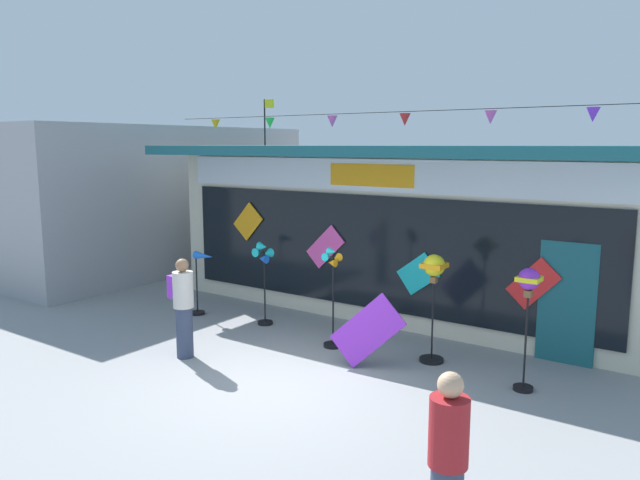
{
  "coord_description": "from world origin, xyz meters",
  "views": [
    {
      "loc": [
        5.38,
        -6.66,
        3.52
      ],
      "look_at": [
        -0.99,
        2.43,
        1.77
      ],
      "focal_mm": 33.95,
      "sensor_mm": 36.0,
      "label": 1
    }
  ],
  "objects_px": {
    "wind_spinner_center_right": "(434,280)",
    "person_mid_plaza": "(183,305)",
    "person_near_camera": "(448,466)",
    "wind_spinner_right": "(528,294)",
    "wind_spinner_center_left": "(332,290)",
    "display_kite_on_ground": "(368,331)",
    "wind_spinner_far_left": "(202,273)",
    "wind_spinner_left": "(263,267)",
    "kite_shop_building": "(427,222)"
  },
  "relations": [
    {
      "from": "wind_spinner_right",
      "to": "person_mid_plaza",
      "type": "xyz_separation_m",
      "value": [
        -5.08,
        -1.85,
        -0.55
      ]
    },
    {
      "from": "wind_spinner_center_right",
      "to": "display_kite_on_ground",
      "type": "xyz_separation_m",
      "value": [
        -0.73,
        -0.84,
        -0.75
      ]
    },
    {
      "from": "kite_shop_building",
      "to": "display_kite_on_ground",
      "type": "height_order",
      "value": "kite_shop_building"
    },
    {
      "from": "wind_spinner_center_right",
      "to": "display_kite_on_ground",
      "type": "height_order",
      "value": "wind_spinner_center_right"
    },
    {
      "from": "wind_spinner_center_right",
      "to": "person_near_camera",
      "type": "bearing_deg",
      "value": -63.98
    },
    {
      "from": "wind_spinner_center_right",
      "to": "person_mid_plaza",
      "type": "relative_size",
      "value": 1.06
    },
    {
      "from": "wind_spinner_far_left",
      "to": "wind_spinner_left",
      "type": "relative_size",
      "value": 0.82
    },
    {
      "from": "person_near_camera",
      "to": "display_kite_on_ground",
      "type": "bearing_deg",
      "value": 18.23
    },
    {
      "from": "person_near_camera",
      "to": "wind_spinner_center_right",
      "type": "bearing_deg",
      "value": 5.16
    },
    {
      "from": "wind_spinner_left",
      "to": "wind_spinner_right",
      "type": "relative_size",
      "value": 0.92
    },
    {
      "from": "wind_spinner_center_right",
      "to": "person_near_camera",
      "type": "xyz_separation_m",
      "value": [
        2.12,
        -4.35,
        -0.51
      ]
    },
    {
      "from": "wind_spinner_left",
      "to": "kite_shop_building",
      "type": "bearing_deg",
      "value": 65.03
    },
    {
      "from": "wind_spinner_right",
      "to": "person_mid_plaza",
      "type": "relative_size",
      "value": 1.08
    },
    {
      "from": "person_mid_plaza",
      "to": "wind_spinner_right",
      "type": "bearing_deg",
      "value": -61.7
    },
    {
      "from": "kite_shop_building",
      "to": "person_near_camera",
      "type": "xyz_separation_m",
      "value": [
        3.98,
        -8.06,
        -0.92
      ]
    },
    {
      "from": "person_near_camera",
      "to": "person_mid_plaza",
      "type": "relative_size",
      "value": 1.0
    },
    {
      "from": "wind_spinner_left",
      "to": "wind_spinner_right",
      "type": "distance_m",
      "value": 5.2
    },
    {
      "from": "wind_spinner_center_left",
      "to": "person_near_camera",
      "type": "relative_size",
      "value": 1.06
    },
    {
      "from": "person_mid_plaza",
      "to": "display_kite_on_ground",
      "type": "height_order",
      "value": "person_mid_plaza"
    },
    {
      "from": "wind_spinner_center_right",
      "to": "wind_spinner_right",
      "type": "bearing_deg",
      "value": -11.41
    },
    {
      "from": "wind_spinner_center_left",
      "to": "display_kite_on_ground",
      "type": "height_order",
      "value": "wind_spinner_center_left"
    },
    {
      "from": "wind_spinner_left",
      "to": "person_near_camera",
      "type": "relative_size",
      "value": 0.99
    },
    {
      "from": "wind_spinner_left",
      "to": "wind_spinner_right",
      "type": "xyz_separation_m",
      "value": [
        5.18,
        -0.32,
        0.28
      ]
    },
    {
      "from": "person_near_camera",
      "to": "wind_spinner_center_left",
      "type": "bearing_deg",
      "value": 23.06
    },
    {
      "from": "wind_spinner_right",
      "to": "wind_spinner_center_left",
      "type": "bearing_deg",
      "value": -179.69
    },
    {
      "from": "wind_spinner_far_left",
      "to": "wind_spinner_left",
      "type": "distance_m",
      "value": 1.51
    },
    {
      "from": "kite_shop_building",
      "to": "wind_spinner_far_left",
      "type": "distance_m",
      "value": 5.15
    },
    {
      "from": "wind_spinner_left",
      "to": "wind_spinner_center_right",
      "type": "relative_size",
      "value": 0.93
    },
    {
      "from": "wind_spinner_left",
      "to": "display_kite_on_ground",
      "type": "bearing_deg",
      "value": -16.34
    },
    {
      "from": "person_near_camera",
      "to": "kite_shop_building",
      "type": "bearing_deg",
      "value": 5.46
    },
    {
      "from": "kite_shop_building",
      "to": "display_kite_on_ground",
      "type": "relative_size",
      "value": 9.26
    },
    {
      "from": "person_near_camera",
      "to": "person_mid_plaza",
      "type": "xyz_separation_m",
      "value": [
        -5.61,
        2.17,
        0.03
      ]
    },
    {
      "from": "wind_spinner_right",
      "to": "kite_shop_building",
      "type": "bearing_deg",
      "value": 130.58
    },
    {
      "from": "wind_spinner_center_right",
      "to": "wind_spinner_right",
      "type": "height_order",
      "value": "wind_spinner_right"
    },
    {
      "from": "display_kite_on_ground",
      "to": "wind_spinner_center_right",
      "type": "bearing_deg",
      "value": 48.83
    },
    {
      "from": "kite_shop_building",
      "to": "wind_spinner_far_left",
      "type": "relative_size",
      "value": 7.79
    },
    {
      "from": "wind_spinner_far_left",
      "to": "wind_spinner_left",
      "type": "height_order",
      "value": "wind_spinner_left"
    },
    {
      "from": "wind_spinner_far_left",
      "to": "wind_spinner_center_right",
      "type": "distance_m",
      "value": 5.09
    },
    {
      "from": "wind_spinner_far_left",
      "to": "kite_shop_building",
      "type": "bearing_deg",
      "value": 50.99
    },
    {
      "from": "kite_shop_building",
      "to": "wind_spinner_left",
      "type": "bearing_deg",
      "value": -114.97
    },
    {
      "from": "wind_spinner_center_right",
      "to": "person_mid_plaza",
      "type": "xyz_separation_m",
      "value": [
        -3.49,
        -2.17,
        -0.48
      ]
    },
    {
      "from": "wind_spinner_far_left",
      "to": "wind_spinner_right",
      "type": "distance_m",
      "value": 6.67
    },
    {
      "from": "wind_spinner_left",
      "to": "display_kite_on_ground",
      "type": "xyz_separation_m",
      "value": [
        2.86,
        -0.84,
        -0.54
      ]
    },
    {
      "from": "display_kite_on_ground",
      "to": "wind_spinner_right",
      "type": "bearing_deg",
      "value": 12.5
    },
    {
      "from": "wind_spinner_far_left",
      "to": "wind_spinner_center_right",
      "type": "relative_size",
      "value": 0.76
    },
    {
      "from": "wind_spinner_far_left",
      "to": "wind_spinner_center_left",
      "type": "relative_size",
      "value": 0.76
    },
    {
      "from": "wind_spinner_center_right",
      "to": "wind_spinner_right",
      "type": "xyz_separation_m",
      "value": [
        1.59,
        -0.32,
        0.07
      ]
    },
    {
      "from": "wind_spinner_right",
      "to": "person_mid_plaza",
      "type": "height_order",
      "value": "wind_spinner_right"
    },
    {
      "from": "person_near_camera",
      "to": "person_mid_plaza",
      "type": "bearing_deg",
      "value": 47.97
    },
    {
      "from": "wind_spinner_left",
      "to": "wind_spinner_center_right",
      "type": "xyz_separation_m",
      "value": [
        3.59,
        -0.0,
        0.21
      ]
    }
  ]
}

